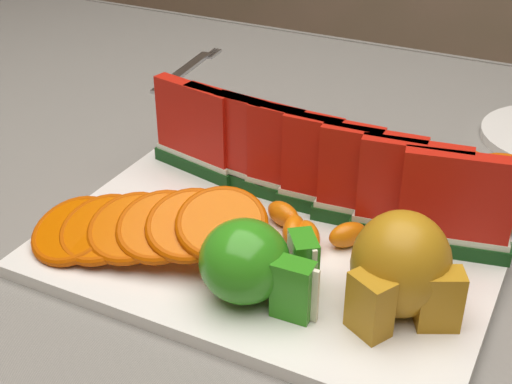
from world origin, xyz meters
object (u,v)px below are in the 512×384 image
at_px(platter, 275,242).
at_px(pear_cluster, 401,269).
at_px(apple_cluster, 254,264).
at_px(fork, 186,70).

bearing_deg(platter, pear_cluster, -19.92).
relative_size(apple_cluster, fork, 0.59).
bearing_deg(fork, platter, -48.10).
relative_size(apple_cluster, pear_cluster, 1.12).
relative_size(pear_cluster, fork, 0.52).
xyz_separation_m(apple_cluster, fork, (-0.33, 0.44, -0.04)).
height_order(apple_cluster, pear_cluster, pear_cluster).
height_order(platter, pear_cluster, pear_cluster).
bearing_deg(fork, pear_cluster, -41.80).
xyz_separation_m(platter, fork, (-0.31, 0.35, -0.00)).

